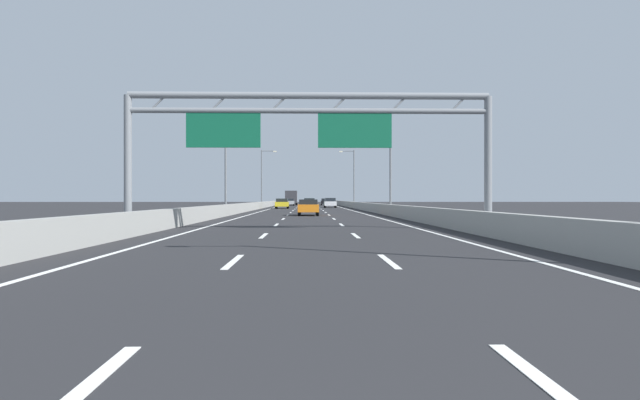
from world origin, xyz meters
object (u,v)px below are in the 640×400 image
streetlamp_right_far (353,175)px  green_car (309,203)px  streetlamp_left_far (263,175)px  white_car (330,203)px  yellow_car (282,203)px  orange_car (308,207)px  sign_gantry (305,125)px  streetlamp_left_mid (228,156)px  box_truck (291,197)px  streetlamp_right_mid (388,156)px  black_car (325,202)px  silver_car (290,202)px

streetlamp_right_far → green_car: size_ratio=2.16×
streetlamp_left_far → white_car: streetlamp_left_far is taller
yellow_car → orange_car: bearing=-83.4°
sign_gantry → green_car: size_ratio=3.86×
streetlamp_left_mid → box_truck: streetlamp_left_mid is taller
streetlamp_right_mid → white_car: streetlamp_right_mid is taller
streetlamp_right_far → white_car: 8.68m
green_car → yellow_car: 9.24m
streetlamp_right_far → black_car: streetlamp_right_far is taller
streetlamp_right_mid → yellow_car: size_ratio=2.30×
white_car → streetlamp_left_far: bearing=150.6°
streetlamp_left_far → green_car: 10.43m
black_car → white_car: white_car is taller
streetlamp_left_far → streetlamp_right_far: same height
orange_car → white_car: (3.46, 39.49, 0.06)m
silver_car → orange_car: (3.58, -63.24, -0.00)m
sign_gantry → yellow_car: bearing=93.7°
streetlamp_right_mid → streetlamp_left_far: bearing=109.9°
sign_gantry → silver_car: bearing=92.3°
streetlamp_right_mid → orange_car: 9.85m
streetlamp_left_far → black_car: streetlamp_left_far is taller
yellow_car → white_car: bearing=46.6°
streetlamp_right_mid → silver_car: (-11.06, 58.85, -4.67)m
white_car → streetlamp_left_mid: bearing=-107.3°
black_car → box_truck: size_ratio=0.48×
green_car → box_truck: box_truck is taller
silver_car → streetlamp_left_far: bearing=-102.4°
green_car → box_truck: bearing=96.4°
silver_car → box_truck: size_ratio=0.50×
yellow_car → box_truck: bearing=89.8°
yellow_car → box_truck: (0.12, 42.05, 0.95)m
streetlamp_left_far → yellow_car: bearing=-74.6°
streetlamp_right_far → orange_car: (-7.48, -45.65, -4.68)m
green_car → box_truck: size_ratio=0.50×
silver_car → streetlamp_right_far: bearing=-57.9°
streetlamp_right_mid → silver_car: streetlamp_right_mid is taller
sign_gantry → streetlamp_left_mid: bearing=105.2°
green_car → black_car: green_car is taller
green_car → streetlamp_left_mid: bearing=-102.1°
streetlamp_left_mid → streetlamp_right_far: (14.93, 41.25, 0.00)m
green_car → orange_car: green_car is taller
black_car → box_truck: 7.95m
streetlamp_right_mid → streetlamp_left_mid: bearing=180.0°
streetlamp_left_far → silver_car: 18.62m
streetlamp_left_far → box_truck: bearing=82.2°
streetlamp_left_mid → box_truck: size_ratio=1.09×
black_car → box_truck: (-7.20, 3.24, 0.94)m
streetlamp_right_mid → streetlamp_right_far: size_ratio=1.00×
sign_gantry → streetlamp_left_far: 68.33m
orange_car → box_truck: size_ratio=0.51×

